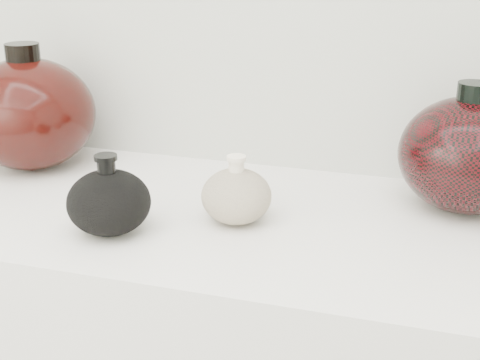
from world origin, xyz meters
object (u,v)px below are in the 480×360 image
(black_gourd_vase, at_px, (109,202))
(cream_gourd_vase, at_px, (236,195))
(left_round_pot, at_px, (29,113))
(right_round_pot, at_px, (468,154))

(black_gourd_vase, relative_size, cream_gourd_vase, 1.18)
(cream_gourd_vase, xyz_separation_m, left_round_pot, (-0.45, 0.14, 0.06))
(left_round_pot, bearing_deg, right_round_pot, 1.62)
(cream_gourd_vase, relative_size, left_round_pot, 0.49)
(black_gourd_vase, distance_m, right_round_pot, 0.57)
(right_round_pot, bearing_deg, cream_gourd_vase, -155.03)
(cream_gourd_vase, height_order, right_round_pot, right_round_pot)
(black_gourd_vase, relative_size, left_round_pot, 0.58)
(cream_gourd_vase, distance_m, right_round_pot, 0.38)
(left_round_pot, relative_size, right_round_pot, 1.17)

